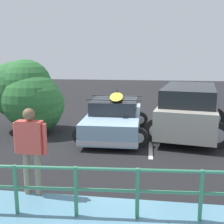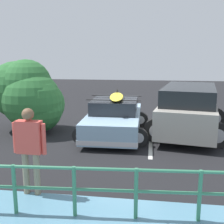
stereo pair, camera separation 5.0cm
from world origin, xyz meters
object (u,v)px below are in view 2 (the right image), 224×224
object	(u,v)px
sedan_car	(114,118)
person_bystander	(30,144)
suv_car	(189,109)
bush_near_left	(31,97)

from	to	relation	value
sedan_car	person_bystander	size ratio (longest dim) A/B	2.27
suv_car	person_bystander	size ratio (longest dim) A/B	2.55
suv_car	bush_near_left	bearing A→B (deg)	4.10
sedan_car	bush_near_left	distance (m)	3.18
sedan_car	person_bystander	distance (m)	4.81
sedan_car	bush_near_left	size ratio (longest dim) A/B	1.43
person_bystander	bush_near_left	bearing A→B (deg)	-66.46
person_bystander	suv_car	bearing A→B (deg)	-126.53
sedan_car	suv_car	world-z (taller)	suv_car
bush_near_left	suv_car	bearing A→B (deg)	-175.90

